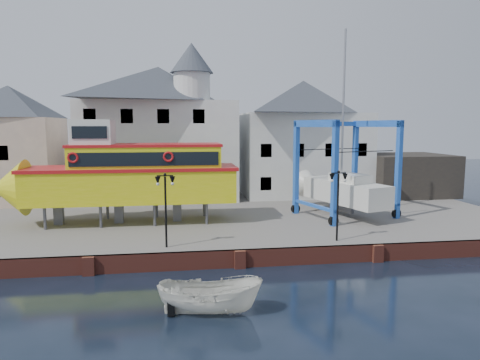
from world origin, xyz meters
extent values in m
plane|color=black|center=(0.00, 0.00, 0.00)|extent=(140.00, 140.00, 0.00)
cube|color=#635F59|center=(0.00, 11.00, 0.50)|extent=(44.00, 22.00, 1.00)
cube|color=brown|center=(0.00, 0.12, 0.50)|extent=(44.00, 0.25, 1.00)
cube|color=brown|center=(-8.00, -0.05, 0.50)|extent=(0.60, 0.36, 1.00)
cube|color=brown|center=(0.00, -0.05, 0.50)|extent=(0.60, 0.36, 1.00)
cube|color=brown|center=(8.00, -0.05, 0.50)|extent=(0.60, 0.36, 1.00)
cube|color=tan|center=(-18.00, 18.00, 4.75)|extent=(8.00, 7.00, 7.50)
pyramid|color=#33373D|center=(-18.00, 18.00, 9.90)|extent=(8.00, 7.00, 2.80)
cube|color=black|center=(-17.50, 14.54, 2.60)|extent=(1.00, 0.08, 1.20)
cube|color=black|center=(-17.50, 14.54, 5.60)|extent=(1.00, 0.08, 1.20)
cube|color=silver|center=(-5.00, 18.50, 5.50)|extent=(14.00, 8.00, 9.00)
pyramid|color=#33373D|center=(-5.00, 18.50, 11.60)|extent=(14.00, 8.00, 3.20)
cube|color=black|center=(-10.50, 14.54, 2.60)|extent=(1.00, 0.08, 1.20)
cube|color=black|center=(-7.50, 14.54, 2.60)|extent=(1.00, 0.08, 1.20)
cube|color=black|center=(-4.50, 14.54, 2.60)|extent=(1.00, 0.08, 1.20)
cube|color=black|center=(-1.50, 14.54, 2.60)|extent=(1.00, 0.08, 1.20)
cube|color=black|center=(-10.50, 14.54, 5.60)|extent=(1.00, 0.08, 1.20)
cube|color=black|center=(-7.50, 14.54, 5.60)|extent=(1.00, 0.08, 1.20)
cube|color=black|center=(-4.50, 14.54, 5.60)|extent=(1.00, 0.08, 1.20)
cube|color=black|center=(-1.50, 14.54, 5.60)|extent=(1.00, 0.08, 1.20)
cube|color=black|center=(-10.50, 14.54, 8.60)|extent=(1.00, 0.08, 1.20)
cube|color=black|center=(-7.50, 14.54, 8.60)|extent=(1.00, 0.08, 1.20)
cube|color=black|center=(-4.50, 14.54, 8.60)|extent=(1.00, 0.08, 1.20)
cube|color=black|center=(-1.50, 14.54, 8.60)|extent=(1.00, 0.08, 1.20)
cylinder|color=silver|center=(-2.00, 16.10, 11.20)|extent=(3.20, 3.20, 2.40)
cone|color=#33373D|center=(-2.00, 16.10, 13.70)|extent=(3.80, 3.80, 2.60)
cube|color=silver|center=(9.00, 19.00, 5.00)|extent=(12.00, 8.00, 8.00)
pyramid|color=#33373D|center=(9.00, 19.00, 10.60)|extent=(12.00, 8.00, 3.20)
cube|color=black|center=(4.50, 15.04, 2.60)|extent=(1.00, 0.08, 1.20)
cube|color=black|center=(7.50, 15.04, 2.60)|extent=(1.00, 0.08, 1.20)
cube|color=black|center=(10.50, 15.04, 2.60)|extent=(1.00, 0.08, 1.20)
cube|color=black|center=(13.50, 15.04, 2.60)|extent=(1.00, 0.08, 1.20)
cube|color=black|center=(4.50, 15.04, 5.60)|extent=(1.00, 0.08, 1.20)
cube|color=black|center=(7.50, 15.04, 5.60)|extent=(1.00, 0.08, 1.20)
cube|color=black|center=(10.50, 15.04, 5.60)|extent=(1.00, 0.08, 1.20)
cube|color=black|center=(13.50, 15.04, 5.60)|extent=(1.00, 0.08, 1.20)
cube|color=black|center=(19.00, 17.00, 3.00)|extent=(8.00, 7.00, 4.00)
cylinder|color=black|center=(-4.00, 1.20, 3.00)|extent=(0.12, 0.12, 4.00)
cube|color=black|center=(-4.00, 1.20, 5.05)|extent=(0.90, 0.06, 0.06)
sphere|color=black|center=(-4.00, 1.20, 5.12)|extent=(0.16, 0.16, 0.16)
cone|color=black|center=(-4.40, 1.20, 4.78)|extent=(0.32, 0.32, 0.45)
sphere|color=silver|center=(-4.40, 1.20, 4.60)|extent=(0.18, 0.18, 0.18)
cone|color=black|center=(-3.60, 1.20, 4.78)|extent=(0.32, 0.32, 0.45)
sphere|color=silver|center=(-3.60, 1.20, 4.60)|extent=(0.18, 0.18, 0.18)
cylinder|color=black|center=(6.00, 1.20, 3.00)|extent=(0.12, 0.12, 4.00)
cube|color=black|center=(6.00, 1.20, 5.05)|extent=(0.90, 0.06, 0.06)
sphere|color=black|center=(6.00, 1.20, 5.12)|extent=(0.16, 0.16, 0.16)
cone|color=black|center=(5.60, 1.20, 4.78)|extent=(0.32, 0.32, 0.45)
sphere|color=silver|center=(5.60, 1.20, 4.60)|extent=(0.18, 0.18, 0.18)
cone|color=black|center=(6.40, 1.20, 4.78)|extent=(0.32, 0.32, 0.45)
sphere|color=silver|center=(6.40, 1.20, 4.60)|extent=(0.18, 0.18, 0.18)
cylinder|color=#59595E|center=(-12.02, 6.49, 1.76)|extent=(0.20, 0.20, 1.52)
cylinder|color=#59595E|center=(-12.03, 9.32, 1.76)|extent=(0.20, 0.20, 1.52)
cylinder|color=#59595E|center=(-8.48, 6.51, 1.76)|extent=(0.20, 0.20, 1.52)
cylinder|color=#59595E|center=(-8.49, 9.34, 1.76)|extent=(0.20, 0.20, 1.52)
cylinder|color=#59595E|center=(-4.94, 6.52, 1.76)|extent=(0.20, 0.20, 1.52)
cylinder|color=#59595E|center=(-4.95, 9.35, 1.76)|extent=(0.20, 0.20, 1.52)
cylinder|color=#59595E|center=(-1.40, 6.53, 1.76)|extent=(0.20, 0.20, 1.52)
cylinder|color=#59595E|center=(-1.41, 9.37, 1.76)|extent=(0.20, 0.20, 1.52)
cube|color=#59595E|center=(-11.52, 7.91, 1.76)|extent=(0.61, 0.51, 1.52)
cube|color=#59595E|center=(-7.47, 7.93, 1.76)|extent=(0.61, 0.51, 1.52)
cube|color=#59595E|center=(-3.43, 7.94, 1.76)|extent=(0.61, 0.51, 1.52)
cube|color=#CED00A|center=(-6.46, 7.93, 3.63)|extent=(14.18, 3.90, 2.23)
cone|color=#CED00A|center=(-14.66, 7.90, 3.63)|extent=(2.24, 3.85, 3.84)
cube|color=#B31518|center=(-6.46, 7.93, 4.84)|extent=(14.48, 4.07, 0.22)
cube|color=#CED00A|center=(-5.45, 7.93, 5.55)|extent=(10.13, 3.48, 1.62)
cube|color=black|center=(-5.44, 6.18, 5.60)|extent=(9.71, 0.10, 0.91)
cube|color=black|center=(-5.46, 9.68, 5.60)|extent=(9.71, 0.10, 0.91)
cube|color=#B31518|center=(-5.45, 7.93, 6.45)|extent=(10.33, 3.58, 0.18)
cube|color=silver|center=(-8.99, 7.92, 7.28)|extent=(2.64, 2.64, 1.84)
cube|color=black|center=(-8.99, 6.57, 7.36)|extent=(2.21, 0.07, 0.81)
torus|color=#B31518|center=(-10.00, 6.12, 5.76)|extent=(0.71, 0.14, 0.71)
torus|color=#B31518|center=(-3.93, 6.14, 5.76)|extent=(0.71, 0.14, 0.71)
cube|color=#144BAD|center=(7.13, 4.83, 4.56)|extent=(0.45, 0.45, 7.13)
cylinder|color=black|center=(7.13, 4.83, 1.36)|extent=(0.76, 0.46, 0.71)
cube|color=#144BAD|center=(5.71, 9.35, 4.56)|extent=(0.45, 0.45, 7.13)
cylinder|color=black|center=(5.71, 9.35, 1.36)|extent=(0.76, 0.46, 0.71)
cube|color=#144BAD|center=(12.62, 6.56, 4.56)|extent=(0.45, 0.45, 7.13)
cylinder|color=black|center=(12.62, 6.56, 1.36)|extent=(0.76, 0.46, 0.71)
cube|color=#144BAD|center=(11.20, 11.07, 4.56)|extent=(0.45, 0.45, 7.13)
cylinder|color=black|center=(11.20, 11.07, 1.36)|extent=(0.76, 0.46, 0.71)
cube|color=#144BAD|center=(6.42, 7.09, 7.95)|extent=(1.87, 4.96, 0.50)
cube|color=#144BAD|center=(6.42, 7.09, 2.02)|extent=(1.77, 4.93, 0.21)
cube|color=#144BAD|center=(11.91, 8.81, 7.95)|extent=(1.87, 4.96, 0.50)
cube|color=#144BAD|center=(11.91, 8.81, 2.02)|extent=(1.77, 4.93, 0.21)
cube|color=#144BAD|center=(8.45, 10.21, 7.95)|extent=(5.94, 2.18, 0.36)
cube|color=silver|center=(9.17, 7.95, 2.83)|extent=(4.53, 7.99, 1.63)
cone|color=silver|center=(7.80, 12.27, 2.83)|extent=(2.72, 2.26, 2.34)
cube|color=#59595E|center=(9.17, 7.95, 1.66)|extent=(0.78, 1.82, 0.71)
cube|color=silver|center=(9.32, 7.47, 3.95)|extent=(2.47, 3.40, 0.61)
cylinder|color=#99999E|center=(9.01, 8.44, 9.25)|extent=(0.20, 0.20, 11.20)
cube|color=black|center=(9.72, 6.20, 5.98)|extent=(5.29, 1.77, 0.05)
cube|color=black|center=(8.62, 9.70, 5.98)|extent=(5.29, 1.77, 0.05)
imported|color=silver|center=(-2.04, -5.54, 0.00)|extent=(4.57, 2.24, 1.69)
camera|label=1|loc=(-3.17, -22.53, 7.77)|focal=32.00mm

